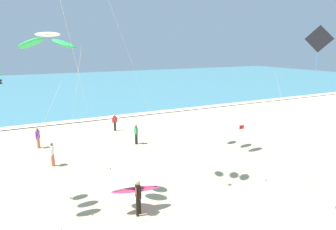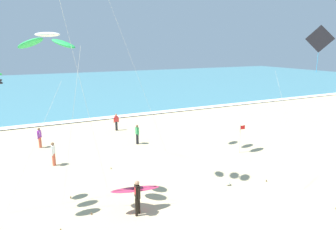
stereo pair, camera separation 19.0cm
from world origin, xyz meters
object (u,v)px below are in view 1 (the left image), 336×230
Objects in this scene: kite_diamond_charcoal_near at (318,44)px; bystander_purple_top at (38,138)px; surfer_trailing at (137,192)px; bystander_green_top at (136,134)px; kite_arc_ivory_high at (48,41)px; beach_ball at (228,183)px; lifeguard_flag at (239,136)px; bystander_red_top at (115,122)px; bystander_white_top at (52,154)px.

kite_diamond_charcoal_near is 19.88m from bystander_purple_top.
surfer_trailing is 10.19m from bystander_green_top.
kite_arc_ivory_high is 11.77m from beach_ball.
lifeguard_flag reaches higher than bystander_purple_top.
kite_diamond_charcoal_near is 12.66m from kite_arc_ivory_high.
bystander_green_top is at bearing -19.55° from bystander_purple_top.
kite_arc_ivory_high is 15.43m from bystander_red_top.
bystander_purple_top is 14.77m from beach_ball.
kite_arc_ivory_high reaches higher than surfer_trailing.
bystander_red_top is 7.02m from bystander_purple_top.
bystander_white_top is 4.29m from bystander_purple_top.
bystander_white_top is 6.71m from bystander_green_top.
lifeguard_flag is (12.79, 2.38, -6.63)m from kite_arc_ivory_high.
lifeguard_flag is at bearing 44.01° from beach_ball.
bystander_red_top and bystander_green_top have the same top height.
surfer_trailing reaches higher than beach_ball.
surfer_trailing is at bearing -175.87° from beach_ball.
beach_ball is (-3.38, 2.19, -7.64)m from kite_diamond_charcoal_near.
bystander_red_top is 1.00× the size of bystander_purple_top.
lifeguard_flag reaches higher than beach_ball.
bystander_white_top is at bearing 87.91° from kite_arc_ivory_high.
bystander_white_top and bystander_green_top have the same top height.
lifeguard_flag is at bearing -15.33° from bystander_white_top.
bystander_green_top is (6.69, 7.57, -7.08)m from kite_arc_ivory_high.
lifeguard_flag is (13.16, -7.69, 0.45)m from bystander_purple_top.
surfer_trailing reaches higher than bystander_purple_top.
kite_diamond_charcoal_near is at bearing -47.96° from bystander_purple_top.
bystander_red_top is 1.00× the size of bystander_green_top.
bystander_purple_top is at bearing 92.10° from kite_arc_ivory_high.
lifeguard_flag is at bearing -56.57° from bystander_red_top.
lifeguard_flag is 7.50× the size of beach_ball.
surfer_trailing is 14.50m from bystander_red_top.
bystander_purple_top is at bearing 132.04° from kite_diamond_charcoal_near.
surfer_trailing is 10.63m from lifeguard_flag.
lifeguard_flag is at bearing 24.14° from surfer_trailing.
beach_ball is (5.62, 0.41, -0.91)m from surfer_trailing.
kite_arc_ivory_high is at bearing 162.78° from kite_diamond_charcoal_near.
kite_diamond_charcoal_near is at bearing -70.10° from bystander_red_top.
kite_arc_ivory_high is at bearing -169.45° from lifeguard_flag.
kite_arc_ivory_high is 5.19× the size of bystander_green_top.
kite_arc_ivory_high is 3.93× the size of lifeguard_flag.
bystander_red_top is at bearing 17.30° from bystander_purple_top.
kite_arc_ivory_high reaches higher than bystander_green_top.
lifeguard_flag is at bearing 10.55° from kite_arc_ivory_high.
kite_arc_ivory_high reaches higher than bystander_white_top.
bystander_white_top is at bearing 164.67° from lifeguard_flag.
beach_ball is (2.02, -9.13, -0.67)m from bystander_green_top.
bystander_green_top is 8.02m from lifeguard_flag.
kite_arc_ivory_high is 5.19× the size of bystander_red_top.
kite_arc_ivory_high is at bearing -87.90° from bystander_purple_top.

